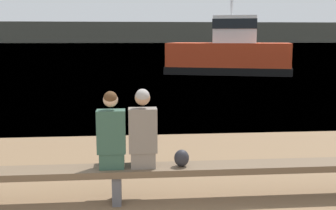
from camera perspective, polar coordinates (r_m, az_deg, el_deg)
The scene contains 7 objects.
water_surface at distance 129.40m, azimuth -5.49°, elevation 8.19°, with size 240.00×240.00×0.00m, color #386084.
far_shoreline at distance 165.78m, azimuth -5.47°, elevation 9.75°, with size 600.00×12.00×7.78m, color #4C4C42.
bench_main at distance 5.76m, azimuth -6.97°, elevation -9.15°, with size 8.30×0.42×0.49m.
person_left at distance 5.63m, azimuth -7.68°, elevation -4.11°, with size 0.37×0.41×1.04m.
person_right at distance 5.62m, azimuth -3.44°, elevation -3.88°, with size 0.37×0.41×1.06m.
shopping_bag at distance 5.71m, azimuth 1.85°, elevation -7.19°, with size 0.20×0.18×0.23m.
tugboat_red at distance 26.27m, azimuth 8.36°, elevation 6.72°, with size 8.17×5.76×6.64m.
Camera 1 is at (0.45, -3.04, 2.21)m, focal length 45.00 mm.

